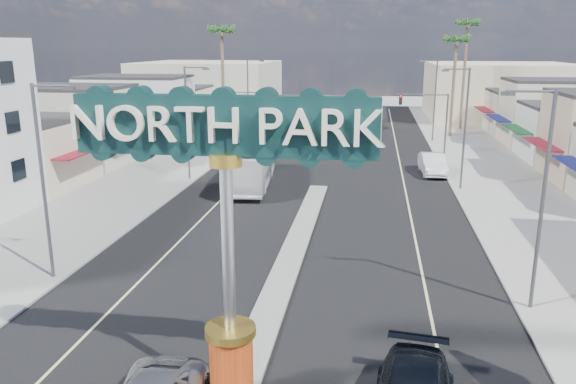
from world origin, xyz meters
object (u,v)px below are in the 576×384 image
(streetlight_l_mid, at_px, (189,117))
(streetlight_r_far, at_px, (434,96))
(streetlight_r_mid, at_px, (463,123))
(streetlight_r_near, at_px, (539,191))
(traffic_signal_left, at_px, (244,108))
(streetlight_l_far, at_px, (249,94))
(palm_left_far, at_px, (222,36))
(car_parked_left, at_px, (244,172))
(traffic_signal_right, at_px, (428,111))
(streetlight_l_near, at_px, (45,173))
(city_bus, at_px, (252,163))
(gateway_sign, at_px, (227,219))
(palm_right_mid, at_px, (456,45))
(palm_right_far, at_px, (467,30))
(car_parked_right, at_px, (433,164))

(streetlight_l_mid, xyz_separation_m, streetlight_r_far, (20.87, 22.00, 0.00))
(streetlight_l_mid, bearing_deg, streetlight_r_mid, 0.00)
(streetlight_r_near, relative_size, streetlight_r_mid, 1.00)
(traffic_signal_left, bearing_deg, streetlight_l_far, 98.86)
(palm_left_far, height_order, car_parked_left, palm_left_far)
(traffic_signal_right, xyz_separation_m, car_parked_left, (-15.24, -14.05, -3.47))
(streetlight_l_near, xyz_separation_m, city_bus, (5.08, 19.57, -3.38))
(streetlight_r_far, bearing_deg, streetlight_l_far, 180.00)
(gateway_sign, height_order, streetlight_l_near, gateway_sign)
(streetlight_r_mid, height_order, streetlight_r_far, same)
(streetlight_r_near, bearing_deg, traffic_signal_right, 92.10)
(streetlight_l_near, xyz_separation_m, streetlight_r_far, (20.87, 42.00, 0.00))
(traffic_signal_right, bearing_deg, palm_right_mid, 72.37)
(gateway_sign, xyz_separation_m, streetlight_l_near, (-10.43, 8.02, -0.86))
(traffic_signal_right, height_order, streetlight_r_mid, streetlight_r_mid)
(traffic_signal_right, distance_m, palm_right_far, 20.59)
(car_parked_right, bearing_deg, traffic_signal_left, 150.72)
(traffic_signal_left, height_order, streetlight_r_mid, streetlight_r_mid)
(gateway_sign, distance_m, car_parked_left, 29.07)
(streetlight_r_near, distance_m, palm_right_far, 52.71)
(palm_left_far, xyz_separation_m, car_parked_right, (22.00, -14.86, -10.63))
(car_parked_left, height_order, car_parked_right, car_parked_right)
(streetlight_l_near, relative_size, streetlight_l_far, 1.00)
(traffic_signal_left, relative_size, palm_left_far, 0.46)
(streetlight_r_mid, bearing_deg, car_parked_left, -179.80)
(streetlight_l_mid, height_order, streetlight_r_far, same)
(palm_left_far, bearing_deg, palm_right_far, 23.20)
(streetlight_r_mid, relative_size, city_bus, 0.74)
(car_parked_right, bearing_deg, streetlight_r_mid, -77.73)
(streetlight_l_mid, bearing_deg, palm_right_mid, 47.97)
(streetlight_r_near, distance_m, streetlight_r_far, 42.00)
(traffic_signal_right, height_order, streetlight_l_mid, streetlight_l_mid)
(traffic_signal_left, distance_m, streetlight_r_far, 21.20)
(traffic_signal_left, height_order, palm_left_far, palm_left_far)
(traffic_signal_left, distance_m, streetlight_r_mid, 24.11)
(car_parked_left, xyz_separation_m, city_bus, (0.70, -0.38, 0.88))
(traffic_signal_left, bearing_deg, traffic_signal_right, 0.00)
(traffic_signal_left, bearing_deg, city_bus, -75.12)
(streetlight_r_far, relative_size, palm_right_far, 0.64)
(palm_left_far, bearing_deg, streetlight_l_far, 37.92)
(traffic_signal_left, distance_m, streetlight_l_mid, 14.07)
(streetlight_r_mid, distance_m, streetlight_r_far, 22.00)
(streetlight_l_far, bearing_deg, streetlight_r_far, 0.00)
(palm_left_far, distance_m, palm_right_mid, 26.70)
(gateway_sign, xyz_separation_m, streetlight_l_far, (-10.43, 50.02, -0.86))
(traffic_signal_right, distance_m, streetlight_l_mid, 24.11)
(gateway_sign, distance_m, car_parked_right, 34.73)
(streetlight_l_far, distance_m, car_parked_left, 22.89)
(traffic_signal_left, xyz_separation_m, streetlight_l_mid, (-1.25, -13.99, 0.79))
(streetlight_r_mid, bearing_deg, streetlight_l_far, 133.48)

